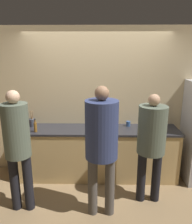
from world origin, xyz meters
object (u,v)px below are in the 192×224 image
object	(u,v)px
person_left	(17,142)
bottle_amber	(35,127)
person_center	(102,139)
fruit_bowl	(110,125)
bottle_red	(24,124)
cup_blue	(128,124)
person_right	(151,138)
utensil_crock	(32,122)

from	to	relation	value
person_left	bottle_amber	distance (m)	0.70
person_center	bottle_amber	world-z (taller)	person_center
person_left	fruit_bowl	xyz separation A→B (m)	(1.27, 0.93, -0.06)
fruit_bowl	bottle_red	size ratio (longest dim) A/B	1.20
bottle_red	cup_blue	xyz separation A→B (m)	(1.79, 0.20, -0.05)
person_right	bottle_red	bearing A→B (deg)	163.33
person_center	bottle_amber	bearing A→B (deg)	144.22
bottle_red	fruit_bowl	bearing A→B (deg)	3.96
person_left	person_right	size ratio (longest dim) A/B	1.05
person_center	person_right	bearing A→B (deg)	22.99
person_left	fruit_bowl	size ratio (longest dim) A/B	6.00
person_center	cup_blue	world-z (taller)	person_center
fruit_bowl	bottle_red	world-z (taller)	bottle_red
person_left	utensil_crock	xyz separation A→B (m)	(-0.10, 0.98, -0.04)
person_left	person_center	xyz separation A→B (m)	(1.11, -0.08, 0.09)
bottle_red	bottle_amber	size ratio (longest dim) A/B	1.07
person_center	fruit_bowl	size ratio (longest dim) A/B	6.23
fruit_bowl	person_left	bearing A→B (deg)	-143.80
person_right	fruit_bowl	size ratio (longest dim) A/B	5.70
person_center	cup_blue	bearing A→B (deg)	66.47
bottle_amber	cup_blue	bearing A→B (deg)	11.70
fruit_bowl	cup_blue	world-z (taller)	fruit_bowl
utensil_crock	cup_blue	xyz separation A→B (m)	(1.69, 0.04, -0.03)
person_right	fruit_bowl	bearing A→B (deg)	127.75
person_left	person_center	world-z (taller)	person_center
cup_blue	bottle_red	bearing A→B (deg)	-173.76
person_right	fruit_bowl	distance (m)	0.89
person_right	cup_blue	bearing A→B (deg)	105.74
person_center	bottle_red	size ratio (longest dim) A/B	7.46
cup_blue	person_center	bearing A→B (deg)	-113.53
fruit_bowl	bottle_red	xyz separation A→B (m)	(-1.47, -0.10, 0.04)
person_left	utensil_crock	distance (m)	0.99
cup_blue	person_right	bearing A→B (deg)	-74.26
bottle_red	person_right	bearing A→B (deg)	-16.67
person_center	cup_blue	distance (m)	1.21
person_center	utensil_crock	distance (m)	1.62
person_right	utensil_crock	xyz separation A→B (m)	(-1.92, 0.76, -0.02)
person_center	utensil_crock	bearing A→B (deg)	138.91
bottle_amber	person_left	bearing A→B (deg)	-92.80
cup_blue	fruit_bowl	bearing A→B (deg)	-163.66
person_left	utensil_crock	bearing A→B (deg)	95.93
person_right	bottle_amber	xyz separation A→B (m)	(-1.78, 0.48, -0.01)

